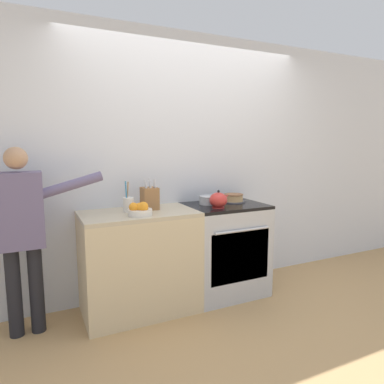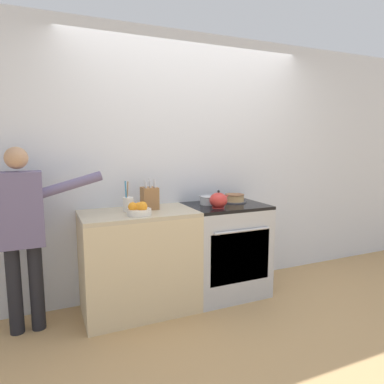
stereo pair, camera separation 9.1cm
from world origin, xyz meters
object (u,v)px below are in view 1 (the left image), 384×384
at_px(tea_kettle, 219,200).
at_px(fruit_bowl, 140,210).
at_px(utensil_crock, 128,204).
at_px(mixing_bowl, 209,200).
at_px(person_baker, 22,226).
at_px(knife_block, 150,198).
at_px(stove_range, 225,249).
at_px(layer_cake, 233,198).

distance_m(tea_kettle, fruit_bowl, 0.77).
bearing_deg(utensil_crock, mixing_bowl, 2.37).
relative_size(mixing_bowl, utensil_crock, 0.72).
height_order(mixing_bowl, utensil_crock, utensil_crock).
bearing_deg(person_baker, knife_block, -0.69).
distance_m(stove_range, utensil_crock, 1.10).
xyz_separation_m(fruit_bowl, person_baker, (-0.90, 0.16, -0.08)).
height_order(layer_cake, fruit_bowl, fruit_bowl).
relative_size(knife_block, utensil_crock, 1.04).
xyz_separation_m(knife_block, fruit_bowl, (-0.16, -0.23, -0.05)).
height_order(mixing_bowl, person_baker, person_baker).
xyz_separation_m(stove_range, knife_block, (-0.76, 0.08, 0.56)).
relative_size(layer_cake, fruit_bowl, 1.17).
bearing_deg(fruit_bowl, utensil_crock, 104.64).
distance_m(stove_range, person_baker, 1.86).
distance_m(knife_block, person_baker, 1.07).
distance_m(mixing_bowl, utensil_crock, 0.82).
distance_m(layer_cake, knife_block, 0.90).
xyz_separation_m(knife_block, utensil_crock, (-0.21, -0.04, -0.03)).
relative_size(layer_cake, person_baker, 0.16).
relative_size(tea_kettle, utensil_crock, 0.76).
relative_size(stove_range, tea_kettle, 4.42).
bearing_deg(utensil_crock, tea_kettle, -11.69).
distance_m(stove_range, knife_block, 0.95).
xyz_separation_m(stove_range, person_baker, (-1.81, 0.02, 0.42)).
xyz_separation_m(stove_range, layer_cake, (0.15, 0.08, 0.50)).
relative_size(knife_block, person_baker, 0.19).
relative_size(stove_range, fruit_bowl, 4.46).
distance_m(layer_cake, mixing_bowl, 0.29).
relative_size(tea_kettle, mixing_bowl, 1.06).
bearing_deg(stove_range, fruit_bowl, -170.96).
xyz_separation_m(mixing_bowl, fruit_bowl, (-0.77, -0.22, 0.01)).
bearing_deg(utensil_crock, stove_range, -2.56).
height_order(utensil_crock, fruit_bowl, utensil_crock).
bearing_deg(stove_range, layer_cake, 28.29).
bearing_deg(stove_range, person_baker, 179.41).
bearing_deg(person_baker, utensil_crock, -2.44).
bearing_deg(fruit_bowl, person_baker, 169.62).
height_order(fruit_bowl, person_baker, person_baker).
distance_m(mixing_bowl, knife_block, 0.61).
distance_m(stove_range, layer_cake, 0.52).
bearing_deg(tea_kettle, stove_range, 40.02).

